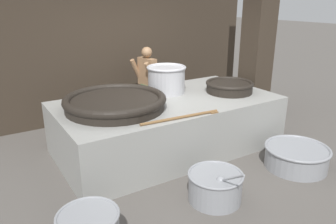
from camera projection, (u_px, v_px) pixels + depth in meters
ground_plane at (168, 147)px, 5.73m from camera, size 60.00×60.00×0.00m
back_wall at (112, 20)px, 6.82m from camera, size 6.75×0.24×4.06m
support_pillar at (259, 22)px, 6.46m from camera, size 0.49×0.49×4.06m
hearth_platform at (168, 124)px, 5.59m from camera, size 3.65×1.93×0.87m
giant_wok_near at (115, 102)px, 4.96m from camera, size 1.56×1.56×0.22m
giant_wok_far at (229, 86)px, 5.86m from camera, size 0.85×0.85×0.20m
stock_pot at (166, 79)px, 5.78m from camera, size 0.70×0.70×0.48m
stirring_paddle at (184, 117)px, 4.61m from camera, size 1.23×0.16×0.04m
cook at (147, 81)px, 6.77m from camera, size 0.41×0.60×1.55m
prep_bowl_vegetables at (215, 185)px, 4.17m from camera, size 0.71×0.92×0.66m
prep_bowl_meat at (296, 156)px, 5.00m from camera, size 0.97×0.97×0.34m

